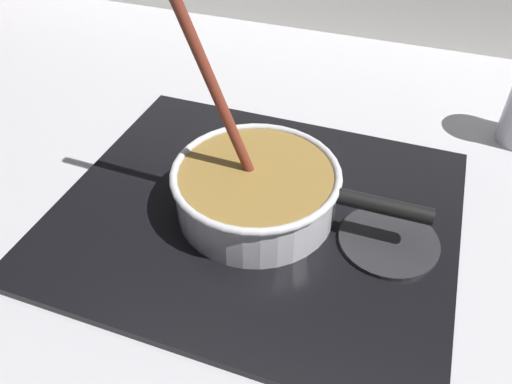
{
  "coord_description": "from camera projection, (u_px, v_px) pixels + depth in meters",
  "views": [
    {
      "loc": [
        0.31,
        -0.37,
        0.51
      ],
      "look_at": [
        0.13,
        0.13,
        0.05
      ],
      "focal_mm": 35.39,
      "sensor_mm": 36.0,
      "label": 1
    }
  ],
  "objects": [
    {
      "name": "ground",
      "position": [
        134.0,
        265.0,
        0.69
      ],
      "size": [
        2.4,
        1.6,
        0.04
      ],
      "primitive_type": "cube",
      "color": "#B7B7BC"
    },
    {
      "name": "cooking_pan",
      "position": [
        257.0,
        189.0,
        0.7
      ],
      "size": [
        0.35,
        0.23,
        0.34
      ],
      "color": "silver",
      "rests_on": "hob_plate"
    },
    {
      "name": "burner_ring",
      "position": [
        256.0,
        208.0,
        0.72
      ],
      "size": [
        0.19,
        0.19,
        0.01
      ],
      "primitive_type": "torus",
      "color": "#592D0C",
      "rests_on": "hob_plate"
    },
    {
      "name": "spare_burner",
      "position": [
        389.0,
        241.0,
        0.67
      ],
      "size": [
        0.13,
        0.13,
        0.01
      ],
      "primitive_type": "cylinder",
      "color": "#262628",
      "rests_on": "hob_plate"
    },
    {
      "name": "hob_plate",
      "position": [
        256.0,
        213.0,
        0.73
      ],
      "size": [
        0.56,
        0.48,
        0.01
      ],
      "primitive_type": "cube",
      "color": "black",
      "rests_on": "ground"
    }
  ]
}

